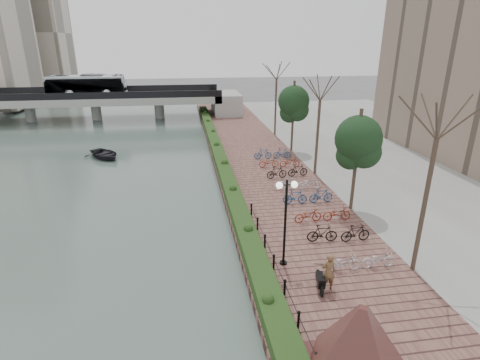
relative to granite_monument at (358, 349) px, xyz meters
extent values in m
plane|color=#59595B|center=(-2.34, 3.77, -2.06)|extent=(220.00, 220.00, 0.00)
cube|color=#495C56|center=(-17.34, 28.77, -2.05)|extent=(30.00, 130.00, 0.02)
cube|color=brown|center=(1.66, 21.27, -1.81)|extent=(8.00, 75.00, 0.50)
cube|color=gray|center=(17.66, 21.27, -1.81)|extent=(24.00, 75.00, 0.50)
cube|color=#193814|center=(-1.74, 23.77, -1.26)|extent=(1.10, 56.00, 0.60)
cylinder|color=black|center=(-0.94, 2.77, -1.21)|extent=(0.10, 0.10, 0.70)
cylinder|color=black|center=(-0.94, 4.77, -1.21)|extent=(0.10, 0.10, 0.70)
cylinder|color=black|center=(-0.94, 6.77, -1.21)|extent=(0.10, 0.10, 0.70)
cylinder|color=black|center=(-0.94, 8.77, -1.21)|extent=(0.10, 0.10, 0.70)
cylinder|color=black|center=(-0.94, 10.77, -1.21)|extent=(0.10, 0.10, 0.70)
cylinder|color=black|center=(-0.94, 12.77, -1.21)|extent=(0.10, 0.10, 0.70)
pyramid|color=#44201D|center=(0.00, 0.00, 0.09)|extent=(4.99, 4.99, 2.85)
cylinder|color=black|center=(-0.36, 7.14, 0.64)|extent=(0.12, 0.12, 4.39)
cylinder|color=black|center=(-0.36, 7.14, 2.58)|extent=(0.70, 0.06, 0.06)
sphere|color=white|center=(-0.71, 7.14, 2.58)|extent=(0.32, 0.32, 0.32)
sphere|color=white|center=(-0.01, 7.14, 2.58)|extent=(0.32, 0.32, 0.32)
imported|color=brown|center=(1.02, 4.89, -0.67)|extent=(0.65, 0.43, 1.77)
imported|color=silver|center=(2.26, 6.23, -1.11)|extent=(0.60, 1.71, 0.90)
imported|color=black|center=(2.26, 8.83, -1.06)|extent=(0.47, 1.66, 1.00)
imported|color=maroon|center=(2.26, 11.43, -1.11)|extent=(0.60, 1.72, 0.90)
imported|color=navy|center=(2.26, 14.03, -1.06)|extent=(0.47, 1.66, 1.00)
imported|color=silver|center=(2.26, 16.63, -1.11)|extent=(0.60, 1.71, 0.90)
imported|color=black|center=(2.26, 19.23, -1.06)|extent=(0.47, 1.66, 1.00)
imported|color=maroon|center=(2.26, 21.83, -1.11)|extent=(0.60, 1.72, 0.90)
imported|color=navy|center=(2.26, 24.43, -1.06)|extent=(0.47, 1.66, 1.00)
imported|color=silver|center=(4.06, 6.23, -1.11)|extent=(0.60, 1.71, 0.90)
imported|color=black|center=(4.06, 8.83, -1.06)|extent=(0.47, 1.66, 1.00)
imported|color=maroon|center=(4.06, 11.43, -1.11)|extent=(0.60, 1.72, 0.90)
imported|color=navy|center=(4.06, 14.03, -1.06)|extent=(0.47, 1.66, 1.00)
imported|color=silver|center=(4.06, 16.63, -1.11)|extent=(0.60, 1.71, 0.90)
imported|color=black|center=(4.06, 19.23, -1.06)|extent=(0.47, 1.66, 1.00)
imported|color=maroon|center=(4.06, 21.83, -1.11)|extent=(0.60, 1.72, 0.90)
imported|color=navy|center=(4.06, 24.43, -1.06)|extent=(0.47, 1.66, 1.00)
cube|color=gray|center=(-17.34, 48.77, 0.94)|extent=(36.00, 8.00, 1.00)
cube|color=black|center=(-17.34, 44.87, 1.89)|extent=(36.00, 0.15, 0.90)
cube|color=black|center=(-17.34, 52.67, 1.89)|extent=(36.00, 0.15, 0.90)
cylinder|color=gray|center=(-26.34, 48.77, -0.81)|extent=(1.40, 1.40, 2.50)
cylinder|color=gray|center=(-17.34, 48.77, -0.81)|extent=(1.40, 1.40, 2.50)
cylinder|color=gray|center=(-8.34, 48.77, -0.81)|extent=(1.40, 1.40, 2.50)
imported|color=white|center=(-18.19, 48.77, 2.94)|extent=(2.52, 10.77, 3.00)
imported|color=black|center=(-12.65, 28.53, -1.62)|extent=(4.78, 4.99, 0.84)
cube|color=beige|center=(-35.34, 83.77, 10.44)|extent=(12.00, 12.00, 24.00)
camera|label=1|loc=(-4.83, -8.15, 8.67)|focal=28.00mm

